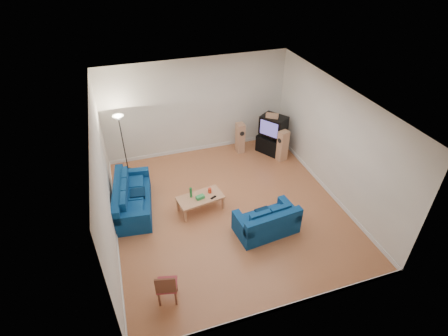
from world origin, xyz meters
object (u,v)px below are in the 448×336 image
object	(u,v)px
sofa_loveseat	(267,223)
television	(273,125)
sofa_three_seat	(131,200)
tv_stand	(271,145)
coffee_table	(200,199)

from	to	relation	value
sofa_loveseat	television	distance (m)	3.95
sofa_three_seat	television	world-z (taller)	television
sofa_loveseat	television	bearing A→B (deg)	57.74
sofa_loveseat	television	world-z (taller)	television
sofa_three_seat	sofa_loveseat	size ratio (longest dim) A/B	1.36
tv_stand	sofa_three_seat	bearing A→B (deg)	-104.10
sofa_three_seat	coffee_table	world-z (taller)	sofa_three_seat
sofa_loveseat	tv_stand	bearing A→B (deg)	58.02
sofa_three_seat	coffee_table	xyz separation A→B (m)	(1.78, -0.62, 0.08)
coffee_table	tv_stand	world-z (taller)	tv_stand
sofa_three_seat	television	xyz separation A→B (m)	(4.86, 1.55, 0.69)
sofa_loveseat	coffee_table	xyz separation A→B (m)	(-1.37, 1.33, 0.10)
television	coffee_table	bearing A→B (deg)	-90.11
sofa_loveseat	coffee_table	world-z (taller)	sofa_loveseat
sofa_three_seat	television	distance (m)	5.15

